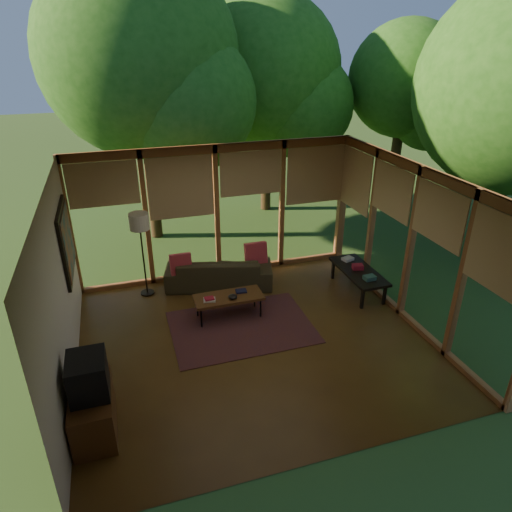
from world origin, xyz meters
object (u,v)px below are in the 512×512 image
object	(u,v)px
coffee_table	(229,298)
floor_lamp	(140,226)
television	(88,376)
media_cabinet	(93,411)
side_console	(358,272)
sofa	(219,271)

from	to	relation	value
coffee_table	floor_lamp	bearing A→B (deg)	135.91
television	coffee_table	xyz separation A→B (m)	(2.23, 2.00, -0.46)
media_cabinet	side_console	bearing A→B (deg)	23.82
coffee_table	media_cabinet	bearing A→B (deg)	-138.34
television	floor_lamp	world-z (taller)	floor_lamp
floor_lamp	side_console	bearing A→B (deg)	-15.92
media_cabinet	sofa	bearing A→B (deg)	53.58
television	sofa	bearing A→B (deg)	53.81
media_cabinet	floor_lamp	xyz separation A→B (m)	(0.94, 3.27, 1.11)
sofa	coffee_table	bearing A→B (deg)	99.74
media_cabinet	television	distance (m)	0.55
media_cabinet	coffee_table	size ratio (longest dim) A/B	0.83
sofa	media_cabinet	size ratio (longest dim) A/B	2.08
sofa	side_console	xyz separation A→B (m)	(2.51, -1.05, 0.11)
television	floor_lamp	size ratio (longest dim) A/B	0.33
floor_lamp	coffee_table	size ratio (longest dim) A/B	1.38
side_console	coffee_table	bearing A→B (deg)	-176.76
sofa	coffee_table	size ratio (longest dim) A/B	1.73
television	coffee_table	world-z (taller)	television
sofa	media_cabinet	xyz separation A→B (m)	(-2.36, -3.20, -0.00)
floor_lamp	side_console	xyz separation A→B (m)	(3.93, -1.12, -1.00)
media_cabinet	coffee_table	distance (m)	3.01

